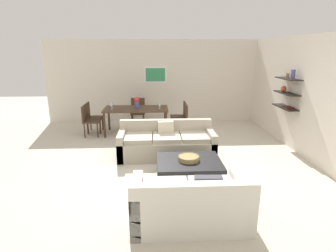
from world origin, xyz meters
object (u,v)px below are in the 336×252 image
at_px(dining_table, 136,111).
at_px(dining_chair_right_far, 181,114).
at_px(dining_chair_left_far, 92,115).
at_px(dining_chair_left_near, 89,119).
at_px(decorative_bowl, 189,158).
at_px(wine_glass_right_far, 159,104).
at_px(wine_glass_left_near, 111,105).
at_px(dining_chair_head, 138,110).
at_px(wine_glass_left_far, 113,103).
at_px(loveseat_white, 190,204).
at_px(dining_chair_right_near, 182,118).
at_px(sofa_beige, 166,144).
at_px(coffee_table, 189,170).
at_px(wine_glass_right_near, 160,105).
at_px(centerpiece_vase, 137,102).
at_px(wine_glass_head, 137,102).

distance_m(dining_table, dining_chair_right_far, 1.35).
bearing_deg(dining_chair_left_far, dining_chair_left_near, -90.00).
distance_m(decorative_bowl, wine_glass_right_far, 3.21).
height_order(wine_glass_right_far, wine_glass_left_near, wine_glass_left_near).
xyz_separation_m(decorative_bowl, wine_glass_right_far, (-0.48, 3.15, 0.43)).
xyz_separation_m(dining_chair_left_far, dining_chair_head, (1.32, 0.66, 0.00)).
xyz_separation_m(dining_chair_head, wine_glass_left_far, (-0.68, -0.75, 0.37)).
distance_m(loveseat_white, dining_chair_left_far, 5.15).
relative_size(dining_table, dining_chair_right_near, 2.08).
distance_m(dining_chair_right_far, wine_glass_left_far, 2.04).
xyz_separation_m(sofa_beige, dining_table, (-0.80, 1.82, 0.39)).
bearing_deg(coffee_table, wine_glass_left_near, 122.12).
relative_size(dining_chair_right_near, wine_glass_right_near, 5.66).
height_order(loveseat_white, coffee_table, loveseat_white).
bearing_deg(coffee_table, dining_chair_right_far, 87.20).
xyz_separation_m(loveseat_white, coffee_table, (0.15, 1.33, -0.10)).
distance_m(dining_chair_right_near, dining_chair_left_near, 2.65).
bearing_deg(decorative_bowl, dining_chair_left_near, 131.22).
relative_size(dining_table, dining_chair_head, 2.08).
bearing_deg(dining_chair_left_near, decorative_bowl, -48.78).
height_order(dining_chair_left_near, wine_glass_right_near, wine_glass_right_near).
bearing_deg(wine_glass_right_near, coffee_table, -80.65).
bearing_deg(dining_table, sofa_beige, -66.38).
height_order(decorative_bowl, dining_chair_left_near, dining_chair_left_near).
bearing_deg(centerpiece_vase, wine_glass_left_far, 174.16).
distance_m(dining_table, wine_glass_left_far, 0.72).
bearing_deg(wine_glass_head, decorative_bowl, -71.37).
xyz_separation_m(coffee_table, dining_chair_right_far, (0.16, 3.25, 0.31)).
bearing_deg(wine_glass_right_far, dining_chair_head, 132.22).
bearing_deg(dining_chair_right_near, dining_chair_right_far, 90.00).
bearing_deg(dining_chair_right_near, dining_chair_left_near, 180.00).
distance_m(dining_table, dining_chair_head, 0.88).
distance_m(decorative_bowl, dining_table, 3.26).
bearing_deg(centerpiece_vase, dining_chair_left_near, -169.74).
distance_m(sofa_beige, dining_chair_right_near, 1.71).
height_order(dining_chair_left_far, dining_chair_right_far, same).
height_order(dining_chair_right_near, dining_chair_head, same).
distance_m(dining_chair_left_far, dining_chair_right_near, 2.68).
bearing_deg(wine_glass_left_near, coffee_table, -57.88).
height_order(loveseat_white, dining_chair_right_far, dining_chair_right_far).
xyz_separation_m(loveseat_white, wine_glass_left_near, (-1.69, 4.27, 0.59)).
xyz_separation_m(sofa_beige, dining_chair_left_near, (-2.12, 1.62, 0.21)).
relative_size(dining_chair_right_near, dining_chair_head, 1.00).
distance_m(dining_chair_left_near, centerpiece_vase, 1.44).
bearing_deg(dining_chair_head, sofa_beige, -73.46).
xyz_separation_m(decorative_bowl, wine_glass_left_far, (-1.84, 3.15, 0.45)).
xyz_separation_m(loveseat_white, centerpiece_vase, (-0.98, 4.42, 0.63)).
height_order(wine_glass_left_far, centerpiece_vase, centerpiece_vase).
xyz_separation_m(wine_glass_right_far, centerpiece_vase, (-0.65, -0.07, 0.07)).
distance_m(sofa_beige, wine_glass_right_near, 1.81).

